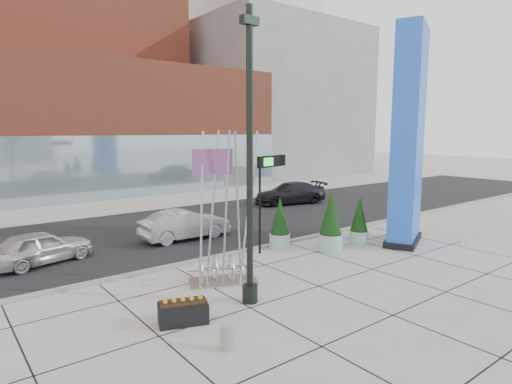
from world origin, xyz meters
TOP-DOWN VIEW (x-y plane):
  - ground at (0.00, 0.00)m, footprint 160.00×160.00m
  - street_asphalt at (0.00, 10.00)m, footprint 80.00×12.00m
  - curb_edge at (0.00, 4.00)m, footprint 80.00×0.30m
  - tower_podium at (1.00, 27.00)m, footprint 34.00×10.00m
  - tower_glass_front at (1.00, 22.20)m, footprint 34.00×0.60m
  - building_grey_parking at (26.00, 32.00)m, footprint 20.00×18.00m
  - blue_pylon at (8.50, 0.62)m, footprint 3.33×2.51m
  - lamp_post at (-1.72, -0.62)m, footprint 0.57×0.49m
  - public_art_sculpture at (-1.38, 1.40)m, footprint 2.66×2.05m
  - concrete_bollard at (-3.96, -2.63)m, footprint 0.33×0.33m
  - overhead_street_sign at (2.61, 3.44)m, footprint 1.98×0.74m
  - round_planter_east at (6.62, 1.80)m, footprint 0.91×0.91m
  - round_planter_mid at (4.67, 1.84)m, footprint 1.09×1.09m
  - round_planter_west at (3.17, 3.60)m, footprint 0.95×0.95m
  - box_planter_north at (-4.11, -0.67)m, footprint 1.52×1.11m
  - car_white_west at (-6.09, 7.67)m, footprint 4.28×2.55m
  - car_silver_mid at (0.48, 7.66)m, footprint 4.48×1.61m
  - car_dark_east at (11.65, 12.22)m, footprint 5.77×3.39m

SIDE VIEW (x-z plane):
  - ground at x=0.00m, z-range 0.00..0.00m
  - street_asphalt at x=0.00m, z-range 0.00..0.02m
  - curb_edge at x=0.00m, z-range 0.00..0.12m
  - concrete_bollard at x=-3.96m, z-range 0.00..0.65m
  - box_planter_north at x=-4.11m, z-range -0.03..0.72m
  - car_white_west at x=-6.09m, z-range 0.00..1.37m
  - car_silver_mid at x=0.48m, z-range 0.00..1.47m
  - car_dark_east at x=11.65m, z-range 0.00..1.57m
  - round_planter_east at x=6.62m, z-range -0.06..2.21m
  - round_planter_west at x=3.17m, z-range -0.06..2.32m
  - round_planter_mid at x=4.67m, z-range -0.07..2.65m
  - public_art_sculpture at x=-1.38m, z-range -1.28..4.12m
  - tower_glass_front at x=1.00m, z-range 0.00..5.00m
  - overhead_street_sign at x=2.61m, z-range 1.53..5.81m
  - lamp_post at x=-1.72m, z-range -0.81..8.16m
  - blue_pylon at x=8.50m, z-range -0.17..9.96m
  - tower_podium at x=1.00m, z-range 0.00..11.00m
  - building_grey_parking at x=26.00m, z-range 0.00..18.00m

